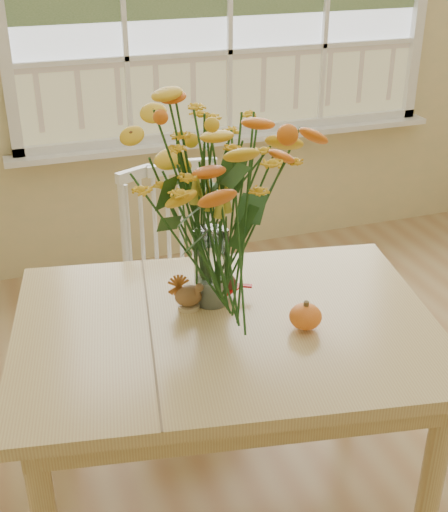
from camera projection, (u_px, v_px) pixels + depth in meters
name	position (u px, v px, depth m)	size (l,w,h in m)	color
wall_back	(228.00, 11.00, 3.52)	(4.00, 0.02, 2.70)	beige
dining_table	(226.00, 348.00, 2.13)	(1.43, 1.13, 0.69)	tan
windsor_chair	(178.00, 267.00, 2.80)	(0.47, 0.45, 0.90)	white
flower_vase	(211.00, 194.00, 2.04)	(0.52, 0.52, 0.62)	white
pumpkin	(305.00, 318.00, 2.04)	(0.10, 0.10, 0.08)	orange
turkey_figurine	(188.00, 296.00, 2.15)	(0.09, 0.07, 0.11)	#CCB78C
dark_gourd	(223.00, 285.00, 2.21)	(0.13, 0.09, 0.08)	#38160F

